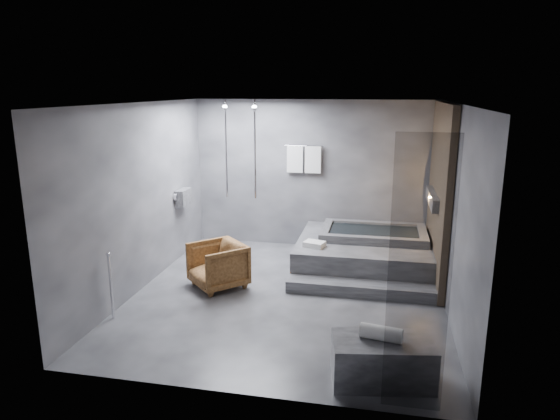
# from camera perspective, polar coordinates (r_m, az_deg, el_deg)

# --- Properties ---
(room) EXTENTS (5.00, 5.04, 2.82)m
(room) POSITION_cam_1_polar(r_m,az_deg,el_deg) (7.18, 4.38, 3.54)
(room) COLOR #2E2E30
(room) RESTS_ON ground
(tub_deck) EXTENTS (2.20, 2.00, 0.50)m
(tub_deck) POSITION_cam_1_polar(r_m,az_deg,el_deg) (8.67, 9.53, -4.92)
(tub_deck) COLOR #333335
(tub_deck) RESTS_ON ground
(tub_step) EXTENTS (2.20, 0.36, 0.18)m
(tub_step) POSITION_cam_1_polar(r_m,az_deg,el_deg) (7.63, 9.12, -8.87)
(tub_step) COLOR #333335
(tub_step) RESTS_ON ground
(concrete_bench) EXTENTS (1.12, 0.73, 0.47)m
(concrete_bench) POSITION_cam_1_polar(r_m,az_deg,el_deg) (5.55, 11.60, -16.51)
(concrete_bench) COLOR #333436
(concrete_bench) RESTS_ON ground
(driftwood_chair) EXTENTS (1.07, 1.07, 0.70)m
(driftwood_chair) POSITION_cam_1_polar(r_m,az_deg,el_deg) (7.78, -7.13, -6.28)
(driftwood_chair) COLOR #432610
(driftwood_chair) RESTS_ON ground
(rolled_towel) EXTENTS (0.46, 0.23, 0.16)m
(rolled_towel) POSITION_cam_1_polar(r_m,az_deg,el_deg) (5.40, 11.47, -13.62)
(rolled_towel) COLOR silver
(rolled_towel) RESTS_ON concrete_bench
(deck_towel) EXTENTS (0.37, 0.32, 0.09)m
(deck_towel) POSITION_cam_1_polar(r_m,az_deg,el_deg) (8.12, 3.95, -3.90)
(deck_towel) COLOR silver
(deck_towel) RESTS_ON tub_deck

